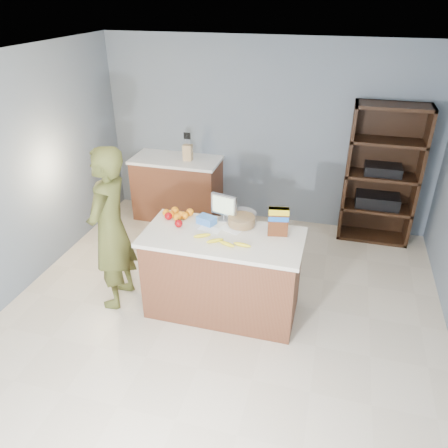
% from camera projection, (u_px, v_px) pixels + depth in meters
% --- Properties ---
extents(floor, '(4.50, 5.00, 0.02)m').
position_uv_depth(floor, '(215.00, 327.00, 4.38)').
color(floor, beige).
rests_on(floor, ground).
extents(walls, '(4.52, 5.02, 2.51)m').
position_uv_depth(walls, '(213.00, 174.00, 3.59)').
color(walls, slate).
rests_on(walls, ground).
extents(counter_peninsula, '(1.56, 0.76, 0.90)m').
position_uv_depth(counter_peninsula, '(223.00, 277.00, 4.44)').
color(counter_peninsula, brown).
rests_on(counter_peninsula, ground).
extents(back_cabinet, '(1.24, 0.62, 0.90)m').
position_uv_depth(back_cabinet, '(178.00, 188.00, 6.31)').
color(back_cabinet, brown).
rests_on(back_cabinet, ground).
extents(shelving_unit, '(0.90, 0.40, 1.80)m').
position_uv_depth(shelving_unit, '(381.00, 177.00, 5.60)').
color(shelving_unit, black).
rests_on(shelving_unit, ground).
extents(person, '(0.44, 0.65, 1.73)m').
position_uv_depth(person, '(111.00, 230.00, 4.38)').
color(person, '#494D20').
rests_on(person, ground).
extents(knife_block, '(0.12, 0.10, 0.31)m').
position_uv_depth(knife_block, '(188.00, 152.00, 5.98)').
color(knife_block, tan).
rests_on(knife_block, back_cabinet).
extents(envelopes, '(0.44, 0.21, 0.00)m').
position_uv_depth(envelopes, '(220.00, 229.00, 4.31)').
color(envelopes, white).
rests_on(envelopes, counter_peninsula).
extents(bananas, '(0.58, 0.19, 0.04)m').
position_uv_depth(bananas, '(221.00, 241.00, 4.08)').
color(bananas, yellow).
rests_on(bananas, counter_peninsula).
extents(apples, '(0.24, 0.20, 0.08)m').
position_uv_depth(apples, '(173.00, 220.00, 4.40)').
color(apples, '#94050A').
rests_on(apples, counter_peninsula).
extents(oranges, '(0.31, 0.22, 0.08)m').
position_uv_depth(oranges, '(177.00, 214.00, 4.52)').
color(oranges, orange).
rests_on(oranges, counter_peninsula).
extents(blue_carton, '(0.21, 0.17, 0.08)m').
position_uv_depth(blue_carton, '(206.00, 220.00, 4.40)').
color(blue_carton, blue).
rests_on(blue_carton, counter_peninsula).
extents(salad_bowl, '(0.30, 0.30, 0.13)m').
position_uv_depth(salad_bowl, '(242.00, 220.00, 4.37)').
color(salad_bowl, '#267219').
rests_on(salad_bowl, counter_peninsula).
extents(tv, '(0.28, 0.12, 0.28)m').
position_uv_depth(tv, '(224.00, 206.00, 4.41)').
color(tv, silver).
rests_on(tv, counter_peninsula).
extents(cereal_box, '(0.20, 0.10, 0.29)m').
position_uv_depth(cereal_box, '(278.00, 220.00, 4.13)').
color(cereal_box, '#592B14').
rests_on(cereal_box, counter_peninsula).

